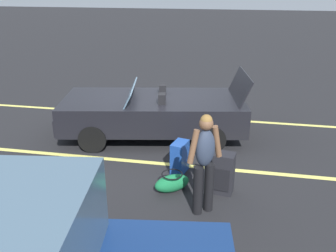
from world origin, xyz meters
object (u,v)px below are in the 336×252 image
(convertible_car, at_px, (145,113))
(traveler_person, at_px, (205,159))
(suitcase_medium_bright, at_px, (180,157))
(suitcase_large_black, at_px, (220,173))
(duffel_bag, at_px, (172,183))

(convertible_car, relative_size, traveler_person, 2.66)
(convertible_car, height_order, suitcase_medium_bright, convertible_car)
(suitcase_large_black, bearing_deg, traveler_person, -10.69)
(suitcase_medium_bright, bearing_deg, suitcase_large_black, 158.17)
(duffel_bag, xyz_separation_m, traveler_person, (-0.59, 0.50, 0.77))
(convertible_car, xyz_separation_m, suitcase_large_black, (-1.84, 2.09, -0.22))
(convertible_car, bearing_deg, suitcase_medium_bright, 114.38)
(duffel_bag, bearing_deg, suitcase_medium_bright, -92.18)
(suitcase_medium_bright, bearing_deg, duffel_bag, 101.54)
(convertible_car, bearing_deg, duffel_bag, 104.64)
(suitcase_medium_bright, xyz_separation_m, duffel_bag, (0.03, 0.69, -0.15))
(convertible_car, relative_size, duffel_bag, 6.30)
(suitcase_large_black, relative_size, suitcase_medium_bright, 1.19)
(suitcase_large_black, height_order, duffel_bag, suitcase_large_black)
(convertible_car, xyz_separation_m, traveler_person, (-1.61, 2.72, 0.34))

